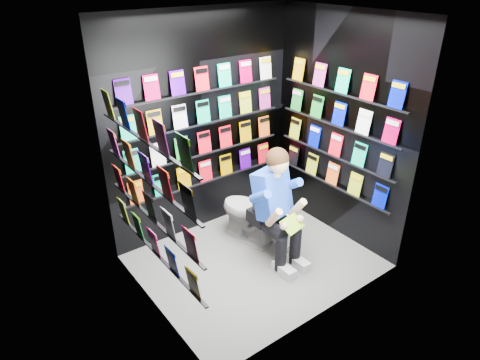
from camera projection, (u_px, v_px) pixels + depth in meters
floor at (255, 261)px, 4.79m from camera, size 2.40×2.40×0.00m
ceiling at (259, 14)px, 3.61m from camera, size 2.40×2.40×0.00m
wall_back at (202, 127)px, 4.92m from camera, size 2.40×0.04×2.60m
wall_front at (333, 194)px, 3.49m from camera, size 2.40×0.04×2.60m
wall_left at (144, 189)px, 3.57m from camera, size 0.04×2.00×2.60m
wall_right at (339, 130)px, 4.84m from camera, size 0.04×2.00×2.60m
comics_back at (204, 127)px, 4.90m from camera, size 2.10×0.06×1.37m
comics_left at (148, 188)px, 3.58m from camera, size 0.06×1.70×1.37m
comics_right at (338, 130)px, 4.82m from camera, size 0.06×1.70×1.37m
toilet at (249, 212)px, 5.03m from camera, size 0.56×0.82×0.73m
longbox at (279, 229)px, 5.11m from camera, size 0.29×0.42×0.29m
longbox_lid at (279, 218)px, 5.04m from camera, size 0.31×0.44×0.03m
reader at (271, 193)px, 4.57m from camera, size 0.69×0.89×1.46m
held_comic at (292, 224)px, 4.41m from camera, size 0.29×0.20×0.11m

